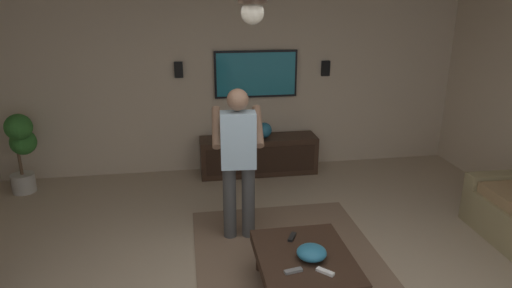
# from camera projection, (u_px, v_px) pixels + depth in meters

# --- Properties ---
(wall_back_tv) EXTENTS (0.10, 6.92, 2.80)m
(wall_back_tv) POSITION_uv_depth(u_px,v_px,m) (234.00, 76.00, 6.49)
(wall_back_tv) COLOR #C6B299
(wall_back_tv) RESTS_ON ground
(area_rug) EXTENTS (3.02, 1.85, 0.01)m
(area_rug) POSITION_uv_depth(u_px,v_px,m) (298.00, 280.00, 4.14)
(area_rug) COLOR #7A604C
(area_rug) RESTS_ON ground
(coffee_table) EXTENTS (1.00, 0.80, 0.40)m
(coffee_table) POSITION_uv_depth(u_px,v_px,m) (304.00, 266.00, 3.86)
(coffee_table) COLOR #332116
(coffee_table) RESTS_ON ground
(media_console) EXTENTS (0.45, 1.70, 0.55)m
(media_console) POSITION_uv_depth(u_px,v_px,m) (259.00, 155.00, 6.58)
(media_console) COLOR #332116
(media_console) RESTS_ON ground
(tv) EXTENTS (0.05, 1.20, 0.68)m
(tv) POSITION_uv_depth(u_px,v_px,m) (256.00, 74.00, 6.44)
(tv) COLOR black
(person_standing) EXTENTS (0.56, 0.56, 1.64)m
(person_standing) POSITION_uv_depth(u_px,v_px,m) (238.00, 156.00, 4.63)
(person_standing) COLOR #3F3F3F
(person_standing) RESTS_ON ground
(potted_plant_tall) EXTENTS (0.47, 0.39, 1.08)m
(potted_plant_tall) POSITION_uv_depth(u_px,v_px,m) (21.00, 144.00, 5.84)
(potted_plant_tall) COLOR #B7B2A8
(potted_plant_tall) RESTS_ON ground
(bowl) EXTENTS (0.25, 0.25, 0.11)m
(bowl) POSITION_uv_depth(u_px,v_px,m) (312.00, 253.00, 3.76)
(bowl) COLOR teal
(bowl) RESTS_ON coffee_table
(remote_white) EXTENTS (0.14, 0.14, 0.02)m
(remote_white) POSITION_uv_depth(u_px,v_px,m) (325.00, 272.00, 3.58)
(remote_white) COLOR white
(remote_white) RESTS_ON coffee_table
(remote_black) EXTENTS (0.15, 0.11, 0.02)m
(remote_black) POSITION_uv_depth(u_px,v_px,m) (292.00, 237.00, 4.09)
(remote_black) COLOR black
(remote_black) RESTS_ON coffee_table
(remote_grey) EXTENTS (0.07, 0.16, 0.02)m
(remote_grey) POSITION_uv_depth(u_px,v_px,m) (293.00, 271.00, 3.58)
(remote_grey) COLOR slate
(remote_grey) RESTS_ON coffee_table
(vase_round) EXTENTS (0.22, 0.22, 0.22)m
(vase_round) POSITION_uv_depth(u_px,v_px,m) (264.00, 130.00, 6.46)
(vase_round) COLOR teal
(vase_round) RESTS_ON media_console
(wall_speaker_left) EXTENTS (0.06, 0.12, 0.22)m
(wall_speaker_left) POSITION_uv_depth(u_px,v_px,m) (326.00, 68.00, 6.59)
(wall_speaker_left) COLOR black
(wall_speaker_right) EXTENTS (0.06, 0.12, 0.22)m
(wall_speaker_right) POSITION_uv_depth(u_px,v_px,m) (179.00, 70.00, 6.25)
(wall_speaker_right) COLOR black
(ceiling_fan) EXTENTS (1.18, 1.11, 0.46)m
(ceiling_fan) POSITION_uv_depth(u_px,v_px,m) (252.00, 1.00, 3.03)
(ceiling_fan) COLOR #4C3828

